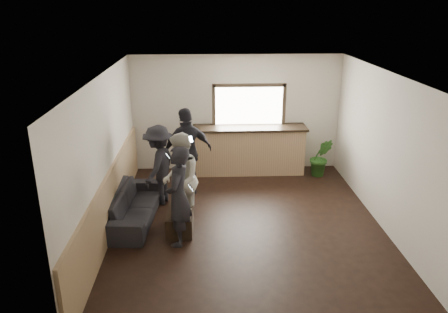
{
  "coord_description": "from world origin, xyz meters",
  "views": [
    {
      "loc": [
        -0.74,
        -7.23,
        3.99
      ],
      "look_at": [
        -0.41,
        0.4,
        1.23
      ],
      "focal_mm": 35.0,
      "sensor_mm": 36.0,
      "label": 1
    }
  ],
  "objects_px": {
    "sofa": "(133,206)",
    "potted_plant": "(321,157)",
    "coffee_table": "(180,220)",
    "person_d": "(187,152)",
    "person_c": "(159,165)",
    "cup_b": "(189,211)",
    "person_a": "(178,196)",
    "cup_a": "(175,204)",
    "bar_counter": "(249,147)",
    "person_b": "(180,180)"
  },
  "relations": [
    {
      "from": "sofa",
      "to": "person_c",
      "type": "relative_size",
      "value": 1.25
    },
    {
      "from": "bar_counter",
      "to": "cup_a",
      "type": "height_order",
      "value": "bar_counter"
    },
    {
      "from": "person_b",
      "to": "bar_counter",
      "type": "bearing_deg",
      "value": 145.89
    },
    {
      "from": "person_b",
      "to": "person_d",
      "type": "distance_m",
      "value": 1.31
    },
    {
      "from": "bar_counter",
      "to": "sofa",
      "type": "xyz_separation_m",
      "value": [
        -2.45,
        -2.39,
        -0.34
      ]
    },
    {
      "from": "coffee_table",
      "to": "person_d",
      "type": "xyz_separation_m",
      "value": [
        0.09,
        1.58,
        0.76
      ]
    },
    {
      "from": "sofa",
      "to": "person_b",
      "type": "height_order",
      "value": "person_b"
    },
    {
      "from": "cup_b",
      "to": "person_c",
      "type": "xyz_separation_m",
      "value": [
        -0.64,
        1.25,
        0.41
      ]
    },
    {
      "from": "person_c",
      "to": "person_d",
      "type": "bearing_deg",
      "value": 145.57
    },
    {
      "from": "coffee_table",
      "to": "person_d",
      "type": "distance_m",
      "value": 1.76
    },
    {
      "from": "person_a",
      "to": "person_c",
      "type": "relative_size",
      "value": 1.06
    },
    {
      "from": "person_d",
      "to": "person_c",
      "type": "bearing_deg",
      "value": 13.55
    },
    {
      "from": "sofa",
      "to": "coffee_table",
      "type": "height_order",
      "value": "sofa"
    },
    {
      "from": "cup_a",
      "to": "person_a",
      "type": "height_order",
      "value": "person_a"
    },
    {
      "from": "coffee_table",
      "to": "person_d",
      "type": "height_order",
      "value": "person_d"
    },
    {
      "from": "sofa",
      "to": "person_b",
      "type": "xyz_separation_m",
      "value": [
        0.93,
        -0.12,
        0.57
      ]
    },
    {
      "from": "bar_counter",
      "to": "potted_plant",
      "type": "relative_size",
      "value": 2.88
    },
    {
      "from": "bar_counter",
      "to": "person_a",
      "type": "bearing_deg",
      "value": -115.02
    },
    {
      "from": "sofa",
      "to": "potted_plant",
      "type": "distance_m",
      "value": 4.62
    },
    {
      "from": "potted_plant",
      "to": "person_d",
      "type": "distance_m",
      "value": 3.27
    },
    {
      "from": "coffee_table",
      "to": "person_c",
      "type": "bearing_deg",
      "value": 112.31
    },
    {
      "from": "coffee_table",
      "to": "potted_plant",
      "type": "bearing_deg",
      "value": 37.41
    },
    {
      "from": "bar_counter",
      "to": "cup_a",
      "type": "bearing_deg",
      "value": -122.19
    },
    {
      "from": "cup_a",
      "to": "person_c",
      "type": "xyz_separation_m",
      "value": [
        -0.37,
        0.95,
        0.41
      ]
    },
    {
      "from": "bar_counter",
      "to": "person_c",
      "type": "xyz_separation_m",
      "value": [
        -2.0,
        -1.63,
        0.19
      ]
    },
    {
      "from": "bar_counter",
      "to": "person_a",
      "type": "relative_size",
      "value": 1.54
    },
    {
      "from": "cup_b",
      "to": "person_a",
      "type": "bearing_deg",
      "value": -112.98
    },
    {
      "from": "sofa",
      "to": "cup_b",
      "type": "distance_m",
      "value": 1.2
    },
    {
      "from": "person_a",
      "to": "person_c",
      "type": "xyz_separation_m",
      "value": [
        -0.48,
        1.62,
        -0.05
      ]
    },
    {
      "from": "sofa",
      "to": "person_d",
      "type": "height_order",
      "value": "person_d"
    },
    {
      "from": "cup_b",
      "to": "bar_counter",
      "type": "bearing_deg",
      "value": 64.73
    },
    {
      "from": "bar_counter",
      "to": "coffee_table",
      "type": "distance_m",
      "value": 3.21
    },
    {
      "from": "cup_a",
      "to": "potted_plant",
      "type": "xyz_separation_m",
      "value": [
        3.3,
        2.25,
        0.05
      ]
    },
    {
      "from": "sofa",
      "to": "potted_plant",
      "type": "relative_size",
      "value": 2.21
    },
    {
      "from": "person_a",
      "to": "person_b",
      "type": "relative_size",
      "value": 1.01
    },
    {
      "from": "potted_plant",
      "to": "person_d",
      "type": "height_order",
      "value": "person_d"
    },
    {
      "from": "coffee_table",
      "to": "person_d",
      "type": "bearing_deg",
      "value": 86.74
    },
    {
      "from": "cup_a",
      "to": "person_b",
      "type": "relative_size",
      "value": 0.07
    },
    {
      "from": "person_a",
      "to": "person_b",
      "type": "bearing_deg",
      "value": -170.86
    },
    {
      "from": "person_a",
      "to": "person_c",
      "type": "distance_m",
      "value": 1.69
    },
    {
      "from": "potted_plant",
      "to": "person_a",
      "type": "distance_m",
      "value": 4.34
    },
    {
      "from": "sofa",
      "to": "potted_plant",
      "type": "height_order",
      "value": "potted_plant"
    },
    {
      "from": "cup_a",
      "to": "cup_b",
      "type": "xyz_separation_m",
      "value": [
        0.26,
        -0.3,
        -0.0
      ]
    },
    {
      "from": "person_b",
      "to": "person_d",
      "type": "height_order",
      "value": "person_d"
    },
    {
      "from": "sofa",
      "to": "bar_counter",
      "type": "bearing_deg",
      "value": -41.32
    },
    {
      "from": "sofa",
      "to": "coffee_table",
      "type": "relative_size",
      "value": 2.46
    },
    {
      "from": "bar_counter",
      "to": "person_d",
      "type": "xyz_separation_m",
      "value": [
        -1.44,
        -1.2,
        0.31
      ]
    },
    {
      "from": "coffee_table",
      "to": "cup_b",
      "type": "relative_size",
      "value": 8.94
    },
    {
      "from": "person_d",
      "to": "person_a",
      "type": "bearing_deg",
      "value": 63.94
    },
    {
      "from": "cup_a",
      "to": "person_d",
      "type": "bearing_deg",
      "value": 82.25
    }
  ]
}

